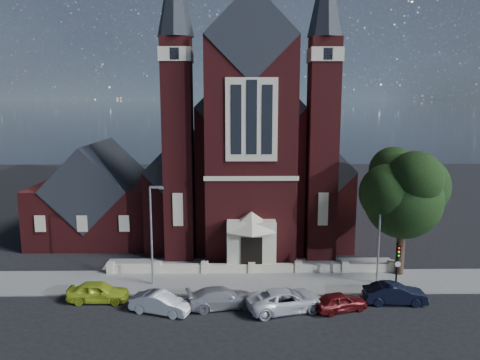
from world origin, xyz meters
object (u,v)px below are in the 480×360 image
object	(u,v)px
car_white_suv	(286,300)
car_navy	(395,294)
traffic_signal	(398,260)
parish_hall	(100,200)
street_lamp_left	(152,230)
church	(246,156)
car_lime_van	(98,292)
car_silver_b	(221,298)
street_lamp_right	(381,229)
street_tree	(406,195)
car_dark_red	(340,302)
car_silver_a	(161,303)

from	to	relation	value
car_white_suv	car_navy	size ratio (longest dim) A/B	1.23
traffic_signal	parish_hall	bearing A→B (deg)	150.02
street_lamp_left	church	bearing A→B (deg)	67.34
parish_hall	car_lime_van	distance (m)	17.86
street_lamp_left	car_silver_b	size ratio (longest dim) A/B	1.63
car_white_suv	car_navy	distance (m)	8.17
street_lamp_left	car_white_suv	size ratio (longest dim) A/B	1.46
street_lamp_left	street_lamp_right	distance (m)	18.00
street_tree	traffic_signal	distance (m)	5.70
car_lime_van	car_dark_red	size ratio (longest dim) A/B	1.14
car_dark_red	car_white_suv	bearing A→B (deg)	69.92
traffic_signal	car_white_suv	world-z (taller)	traffic_signal
street_lamp_left	car_lime_van	world-z (taller)	street_lamp_left
street_tree	street_lamp_right	distance (m)	3.84
car_dark_red	parish_hall	bearing A→B (deg)	31.03
church	car_dark_red	distance (m)	25.54
car_silver_a	car_white_suv	xyz separation A→B (m)	(8.74, 0.25, 0.06)
parish_hall	car_silver_b	distance (m)	22.84
car_dark_red	car_lime_van	bearing A→B (deg)	65.75
car_navy	car_silver_a	bearing A→B (deg)	96.67
street_lamp_right	car_white_suv	size ratio (longest dim) A/B	1.46
car_white_suv	car_dark_red	size ratio (longest dim) A/B	1.43
traffic_signal	street_lamp_right	bearing A→B (deg)	120.01
car_lime_van	car_silver_a	xyz separation A→B (m)	(4.87, -1.91, -0.04)
church	parish_hall	world-z (taller)	church
car_dark_red	car_silver_b	bearing A→B (deg)	66.95
street_lamp_right	car_lime_van	xyz separation A→B (m)	(-21.58, -2.97, -3.84)
street_lamp_left	car_silver_a	bearing A→B (deg)	-75.25
car_silver_b	car_dark_red	bearing A→B (deg)	-106.89
street_lamp_left	car_silver_b	bearing A→B (deg)	-36.48
car_lime_van	car_silver_a	bearing A→B (deg)	-110.15
car_white_suv	street_lamp_right	bearing A→B (deg)	-74.95
street_lamp_right	car_white_suv	xyz separation A→B (m)	(-7.97, -4.62, -3.83)
street_lamp_right	car_navy	xyz separation A→B (m)	(0.13, -3.58, -3.86)
street_lamp_right	traffic_signal	world-z (taller)	street_lamp_right
car_lime_van	car_white_suv	world-z (taller)	car_white_suv
church	car_silver_b	bearing A→B (deg)	-96.00
parish_hall	street_tree	bearing A→B (deg)	-23.26
car_white_suv	street_lamp_left	bearing A→B (deg)	50.19
street_lamp_left	car_navy	bearing A→B (deg)	-11.18
church	car_silver_b	distance (m)	24.31
parish_hall	car_dark_red	size ratio (longest dim) A/B	3.14
car_silver_a	traffic_signal	bearing A→B (deg)	-61.27
street_tree	car_navy	distance (m)	8.50
church	car_navy	bearing A→B (deg)	-65.59
street_lamp_left	street_lamp_right	xyz separation A→B (m)	(18.00, 0.00, 0.00)
traffic_signal	car_lime_van	xyz separation A→B (m)	(-22.49, -1.39, -1.83)
car_silver_a	church	bearing A→B (deg)	2.58
car_silver_a	car_white_suv	world-z (taller)	car_white_suv
car_silver_b	car_navy	bearing A→B (deg)	-100.14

